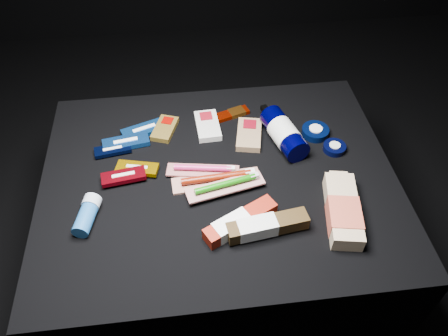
{
  "coord_description": "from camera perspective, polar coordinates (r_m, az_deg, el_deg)",
  "views": [
    {
      "loc": [
        -0.08,
        -0.8,
        1.3
      ],
      "look_at": [
        0.01,
        0.01,
        0.42
      ],
      "focal_mm": 35.0,
      "sensor_mm": 36.0,
      "label": 1
    }
  ],
  "objects": [
    {
      "name": "ground",
      "position": [
        1.53,
        -0.52,
        -11.07
      ],
      "size": [
        3.0,
        3.0,
        0.0
      ],
      "primitive_type": "plane",
      "color": "black",
      "rests_on": "ground"
    },
    {
      "name": "luna_bar_1",
      "position": [
        1.32,
        -12.67,
        3.27
      ],
      "size": [
        0.14,
        0.07,
        0.02
      ],
      "rotation": [
        0.0,
        0.0,
        0.17
      ],
      "color": "#164A99",
      "rests_on": "cloth_table"
    },
    {
      "name": "toothbrush_pack_0",
      "position": [
        1.19,
        -0.85,
        -1.44
      ],
      "size": [
        0.25,
        0.07,
        0.03
      ],
      "rotation": [
        0.0,
        0.0,
        0.06
      ],
      "color": "beige",
      "rests_on": "cloth_table"
    },
    {
      "name": "toothbrush_pack_1",
      "position": [
        1.21,
        -2.65,
        -0.2
      ],
      "size": [
        0.21,
        0.08,
        0.02
      ],
      "rotation": [
        0.0,
        0.0,
        -0.17
      ],
      "color": "#A9A39C",
      "rests_on": "cloth_table"
    },
    {
      "name": "clif_bar_1",
      "position": [
        1.35,
        -2.18,
        5.69
      ],
      "size": [
        0.08,
        0.13,
        0.02
      ],
      "rotation": [
        0.0,
        0.0,
        0.05
      ],
      "color": "silver",
      "rests_on": "cloth_table"
    },
    {
      "name": "cream_tin_upper",
      "position": [
        1.35,
        11.83,
        4.69
      ],
      "size": [
        0.08,
        0.08,
        0.03
      ],
      "rotation": [
        0.0,
        0.0,
        0.24
      ],
      "color": "black",
      "rests_on": "cloth_table"
    },
    {
      "name": "cream_tin_lower",
      "position": [
        1.32,
        14.22,
        2.61
      ],
      "size": [
        0.07,
        0.07,
        0.02
      ],
      "rotation": [
        0.0,
        0.0,
        0.27
      ],
      "color": "black",
      "rests_on": "cloth_table"
    },
    {
      "name": "deodorant_stick",
      "position": [
        1.15,
        -17.45,
        -5.82
      ],
      "size": [
        0.07,
        0.12,
        0.05
      ],
      "rotation": [
        0.0,
        0.0,
        -0.23
      ],
      "color": "#1E5695",
      "rests_on": "cloth_table"
    },
    {
      "name": "toothpaste_carton_red",
      "position": [
        1.09,
        1.77,
        -7.18
      ],
      "size": [
        0.2,
        0.13,
        0.04
      ],
      "rotation": [
        0.0,
        0.0,
        0.48
      ],
      "color": "maroon",
      "rests_on": "cloth_table"
    },
    {
      "name": "luna_bar_0",
      "position": [
        1.36,
        -10.35,
        4.91
      ],
      "size": [
        0.15,
        0.09,
        0.02
      ],
      "rotation": [
        0.0,
        0.0,
        0.35
      ],
      "color": "#1550A0",
      "rests_on": "cloth_table"
    },
    {
      "name": "power_bar",
      "position": [
        1.39,
        1.17,
        7.12
      ],
      "size": [
        0.12,
        0.07,
        0.01
      ],
      "rotation": [
        0.0,
        0.0,
        0.32
      ],
      "color": "#881502",
      "rests_on": "cloth_table"
    },
    {
      "name": "lotion_bottle",
      "position": [
        1.29,
        7.82,
        4.53
      ],
      "size": [
        0.12,
        0.23,
        0.07
      ],
      "rotation": [
        0.0,
        0.0,
        0.27
      ],
      "color": "black",
      "rests_on": "cloth_table"
    },
    {
      "name": "cloth_table",
      "position": [
        1.37,
        -0.58,
        -6.65
      ],
      "size": [
        0.98,
        0.78,
        0.4
      ],
      "primitive_type": "cube",
      "color": "black",
      "rests_on": "ground"
    },
    {
      "name": "toothbrush_pack_2",
      "position": [
        1.16,
        0.31,
        -2.27
      ],
      "size": [
        0.22,
        0.09,
        0.02
      ],
      "rotation": [
        0.0,
        0.0,
        0.22
      ],
      "color": "beige",
      "rests_on": "cloth_table"
    },
    {
      "name": "toothpaste_carton_green",
      "position": [
        1.08,
        5.23,
        -7.61
      ],
      "size": [
        0.21,
        0.07,
        0.04
      ],
      "rotation": [
        0.0,
        0.0,
        0.13
      ],
      "color": "#32220D",
      "rests_on": "cloth_table"
    },
    {
      "name": "luna_bar_3",
      "position": [
        1.23,
        -11.27,
        -0.04
      ],
      "size": [
        0.12,
        0.07,
        0.02
      ],
      "rotation": [
        0.0,
        0.0,
        -0.24
      ],
      "color": "#CD9300",
      "rests_on": "cloth_table"
    },
    {
      "name": "luna_bar_4",
      "position": [
        1.22,
        -12.97,
        -1.07
      ],
      "size": [
        0.12,
        0.06,
        0.02
      ],
      "rotation": [
        0.0,
        0.0,
        0.15
      ],
      "color": "maroon",
      "rests_on": "cloth_table"
    },
    {
      "name": "luna_bar_2",
      "position": [
        1.31,
        -14.31,
        2.31
      ],
      "size": [
        0.11,
        0.06,
        0.01
      ],
      "rotation": [
        0.0,
        0.0,
        0.16
      ],
      "color": "black",
      "rests_on": "cloth_table"
    },
    {
      "name": "bodywash_bottle",
      "position": [
        1.14,
        15.27,
        -5.48
      ],
      "size": [
        0.11,
        0.23,
        0.05
      ],
      "rotation": [
        0.0,
        0.0,
        -0.18
      ],
      "color": "#CFAF88",
      "rests_on": "cloth_table"
    },
    {
      "name": "clif_bar_2",
      "position": [
        1.32,
        3.3,
        4.54
      ],
      "size": [
        0.1,
        0.14,
        0.02
      ],
      "rotation": [
        0.0,
        0.0,
        -0.21
      ],
      "color": "#8F6F4D",
      "rests_on": "cloth_table"
    },
    {
      "name": "clif_bar_0",
      "position": [
        1.35,
        -7.67,
        5.23
      ],
      "size": [
        0.09,
        0.12,
        0.02
      ],
      "rotation": [
        0.0,
        0.0,
        -0.35
      ],
      "color": "brown",
      "rests_on": "cloth_table"
    }
  ]
}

